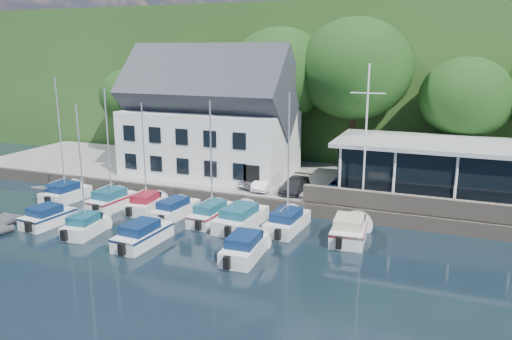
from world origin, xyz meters
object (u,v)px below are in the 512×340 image
at_px(boat_r1_3, 175,207).
at_px(boat_r1_6, 288,167).
at_px(harbor_building, 210,124).
at_px(boat_r1_5, 241,216).
at_px(boat_r2_2, 143,233).
at_px(boat_r1_7, 349,228).
at_px(boat_r2_3, 245,245).
at_px(car_silver, 253,179).
at_px(car_dgrey, 295,185).
at_px(car_blue, 340,187).
at_px(boat_r1_1, 108,147).
at_px(boat_r1_2, 144,155).
at_px(boat_r1_4, 211,161).
at_px(car_white, 267,181).
at_px(boat_r2_0, 48,215).
at_px(boat_r2_1, 81,171).
at_px(flagpole, 366,136).
at_px(boat_r1_0, 61,144).
at_px(club_pavilion, 427,169).

distance_m(boat_r1_3, boat_r1_6, 9.01).
distance_m(harbor_building, boat_r1_5, 12.33).
height_order(boat_r1_6, boat_r2_2, boat_r1_6).
height_order(boat_r1_7, boat_r2_3, boat_r1_7).
bearing_deg(car_silver, harbor_building, 155.27).
relative_size(car_dgrey, car_blue, 1.08).
relative_size(boat_r1_1, boat_r1_5, 1.37).
bearing_deg(boat_r1_6, boat_r1_2, -176.56).
bearing_deg(car_silver, boat_r1_5, -71.42).
xyz_separation_m(boat_r1_4, boat_r1_5, (2.31, -0.28, -3.50)).
bearing_deg(boat_r1_7, car_white, 138.88).
height_order(boat_r2_0, boat_r2_2, boat_r2_2).
bearing_deg(boat_r1_6, car_dgrey, 106.17).
relative_size(car_dgrey, boat_r2_1, 0.46).
xyz_separation_m(car_dgrey, boat_r1_7, (5.37, -5.72, -0.78)).
height_order(boat_r1_3, boat_r2_2, boat_r2_2).
bearing_deg(boat_r2_3, boat_r1_1, 157.32).
bearing_deg(car_white, boat_r2_0, -136.71).
relative_size(harbor_building, car_silver, 4.20).
height_order(car_dgrey, boat_r1_2, boat_r1_2).
height_order(boat_r1_1, boat_r1_5, boat_r1_1).
xyz_separation_m(boat_r1_3, boat_r2_3, (7.36, -4.68, 0.04)).
xyz_separation_m(flagpole, boat_r2_3, (-5.01, -9.29, -5.12)).
bearing_deg(flagpole, boat_r1_4, -154.80).
height_order(car_blue, boat_r2_1, boat_r2_1).
relative_size(car_white, boat_r2_2, 0.60).
height_order(boat_r1_7, boat_r2_2, boat_r1_7).
distance_m(harbor_building, boat_r1_7, 17.22).
distance_m(boat_r1_6, boat_r1_7, 5.42).
relative_size(car_silver, car_white, 0.96).
bearing_deg(boat_r1_6, boat_r2_3, -96.43).
bearing_deg(boat_r2_0, boat_r1_3, 39.57).
relative_size(boat_r1_4, boat_r1_6, 0.99).
xyz_separation_m(boat_r1_5, boat_r2_1, (-8.74, -4.94, 3.44)).
distance_m(car_silver, car_white, 1.29).
height_order(car_white, boat_r1_5, car_white).
bearing_deg(boat_r1_0, boat_r2_2, -21.81).
xyz_separation_m(club_pavilion, boat_r1_1, (-21.66, -8.64, 1.62)).
relative_size(boat_r1_2, boat_r1_3, 1.39).
distance_m(car_blue, boat_r2_0, 20.74).
distance_m(car_white, boat_r2_2, 11.76).
xyz_separation_m(boat_r1_2, boat_r2_0, (-4.50, -5.06, -3.46)).
bearing_deg(boat_r1_2, boat_r1_0, 176.69).
bearing_deg(boat_r1_0, boat_r1_7, 4.65).
relative_size(flagpole, boat_r1_1, 1.04).
bearing_deg(car_dgrey, boat_r1_6, -74.70).
bearing_deg(boat_r1_2, club_pavilion, 18.10).
distance_m(boat_r1_6, boat_r2_2, 9.95).
distance_m(boat_r1_1, boat_r1_4, 8.21).
height_order(car_silver, flagpole, flagpole).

